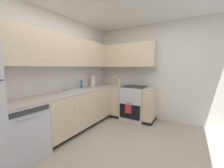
{
  "coord_description": "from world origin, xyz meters",
  "views": [
    {
      "loc": [
        -1.75,
        -0.88,
        1.39
      ],
      "look_at": [
        1.0,
        0.75,
        1.0
      ],
      "focal_mm": 21.52,
      "sensor_mm": 36.0,
      "label": 1
    }
  ],
  "objects_px": {
    "oil_bottle": "(119,82)",
    "paper_towel_roll": "(93,81)",
    "dishwasher": "(21,131)",
    "oven_range": "(134,102)",
    "soap_bottle": "(82,84)"
  },
  "relations": [
    {
      "from": "paper_towel_roll",
      "to": "oil_bottle",
      "type": "height_order",
      "value": "paper_towel_roll"
    },
    {
      "from": "dishwasher",
      "to": "soap_bottle",
      "type": "xyz_separation_m",
      "value": [
        1.52,
        0.18,
        0.55
      ]
    },
    {
      "from": "oil_bottle",
      "to": "oven_range",
      "type": "bearing_deg",
      "value": -87.68
    },
    {
      "from": "soap_bottle",
      "to": "oil_bottle",
      "type": "distance_m",
      "value": 1.07
    },
    {
      "from": "dishwasher",
      "to": "oven_range",
      "type": "bearing_deg",
      "value": -20.29
    },
    {
      "from": "oil_bottle",
      "to": "paper_towel_roll",
      "type": "bearing_deg",
      "value": 126.62
    },
    {
      "from": "dishwasher",
      "to": "paper_towel_roll",
      "type": "height_order",
      "value": "paper_towel_roll"
    },
    {
      "from": "dishwasher",
      "to": "oven_range",
      "type": "relative_size",
      "value": 0.82
    },
    {
      "from": "soap_bottle",
      "to": "paper_towel_roll",
      "type": "relative_size",
      "value": 0.58
    },
    {
      "from": "dishwasher",
      "to": "oil_bottle",
      "type": "distance_m",
      "value": 2.5
    },
    {
      "from": "dishwasher",
      "to": "soap_bottle",
      "type": "height_order",
      "value": "soap_bottle"
    },
    {
      "from": "dishwasher",
      "to": "soap_bottle",
      "type": "relative_size",
      "value": 4.14
    },
    {
      "from": "dishwasher",
      "to": "paper_towel_roll",
      "type": "relative_size",
      "value": 2.42
    },
    {
      "from": "dishwasher",
      "to": "oil_bottle",
      "type": "bearing_deg",
      "value": -10.32
    },
    {
      "from": "oil_bottle",
      "to": "soap_bottle",
      "type": "bearing_deg",
      "value": 144.78
    }
  ]
}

